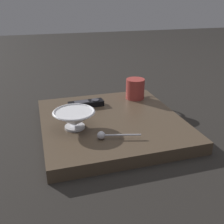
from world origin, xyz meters
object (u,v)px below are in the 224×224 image
coffee_mug (135,89)px  tv_remote_near (86,104)px  cereal_bowl (74,118)px  teaspoon (105,135)px

coffee_mug → tv_remote_near: coffee_mug is taller
cereal_bowl → coffee_mug: bearing=-145.0°
coffee_mug → tv_remote_near: (0.24, 0.04, -0.03)m
cereal_bowl → coffee_mug: size_ratio=1.52×
coffee_mug → teaspoon: coffee_mug is taller
coffee_mug → teaspoon: bearing=54.7°
teaspoon → coffee_mug: bearing=-125.3°
coffee_mug → teaspoon: size_ratio=0.70×
teaspoon → tv_remote_near: teaspoon is taller
cereal_bowl → coffee_mug: coffee_mug is taller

